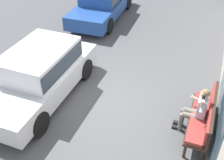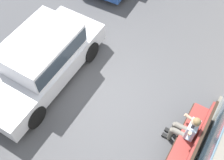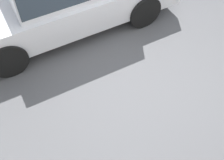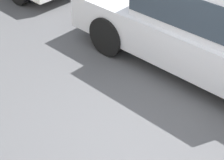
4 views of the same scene
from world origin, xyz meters
The scene contains 1 object.
ground_plane centered at (0.00, 0.00, 0.00)m, with size 60.00×60.00×0.00m, color #4C4C4F.
Camera 3 is at (1.68, 2.60, 3.85)m, focal length 45.00 mm.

